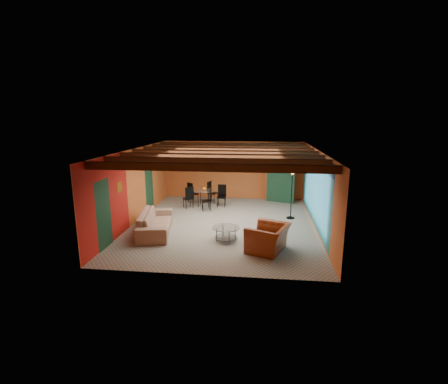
# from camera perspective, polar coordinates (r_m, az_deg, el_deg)

# --- Properties ---
(room) EXTENTS (6.52, 8.01, 2.71)m
(room) POSITION_cam_1_polar(r_m,az_deg,el_deg) (11.66, -0.05, 5.71)
(room) COLOR gray
(room) RESTS_ON ground
(sofa) EXTENTS (1.41, 2.59, 0.72)m
(sofa) POSITION_cam_1_polar(r_m,az_deg,el_deg) (11.37, -11.74, -5.10)
(sofa) COLOR #906D5C
(sofa) RESTS_ON ground
(armchair) EXTENTS (1.41, 1.49, 0.78)m
(armchair) POSITION_cam_1_polar(r_m,az_deg,el_deg) (9.73, 7.60, -7.88)
(armchair) COLOR maroon
(armchair) RESTS_ON ground
(coffee_table) EXTENTS (1.11, 1.11, 0.44)m
(coffee_table) POSITION_cam_1_polar(r_m,az_deg,el_deg) (10.47, 0.35, -7.20)
(coffee_table) COLOR silver
(coffee_table) RESTS_ON ground
(dining_table) EXTENTS (1.91, 1.91, 0.95)m
(dining_table) POSITION_cam_1_polar(r_m,az_deg,el_deg) (14.39, -3.41, -0.55)
(dining_table) COLOR silver
(dining_table) RESTS_ON ground
(armoire) EXTENTS (1.37, 0.99, 2.17)m
(armoire) POSITION_cam_1_polar(r_m,az_deg,el_deg) (15.36, 9.69, 2.46)
(armoire) COLOR brown
(armoire) RESTS_ON ground
(floor_lamp) EXTENTS (0.39, 0.39, 1.92)m
(floor_lamp) POSITION_cam_1_polar(r_m,az_deg,el_deg) (12.75, 11.58, -0.34)
(floor_lamp) COLOR black
(floor_lamp) RESTS_ON ground
(ceiling_fan) EXTENTS (1.50, 1.50, 0.44)m
(ceiling_fan) POSITION_cam_1_polar(r_m,az_deg,el_deg) (11.55, -0.11, 5.64)
(ceiling_fan) COLOR #472614
(ceiling_fan) RESTS_ON ceiling
(painting) EXTENTS (1.05, 0.03, 0.65)m
(painting) POSITION_cam_1_polar(r_m,az_deg,el_deg) (15.66, -1.72, 4.93)
(painting) COLOR black
(painting) RESTS_ON wall_back
(potted_plant) EXTENTS (0.40, 0.35, 0.43)m
(potted_plant) POSITION_cam_1_polar(r_m,az_deg,el_deg) (15.18, 9.87, 7.30)
(potted_plant) COLOR #26661E
(potted_plant) RESTS_ON armoire
(vase) EXTENTS (0.22, 0.22, 0.19)m
(vase) POSITION_cam_1_polar(r_m,az_deg,el_deg) (14.27, -3.44, 1.67)
(vase) COLOR orange
(vase) RESTS_ON dining_table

